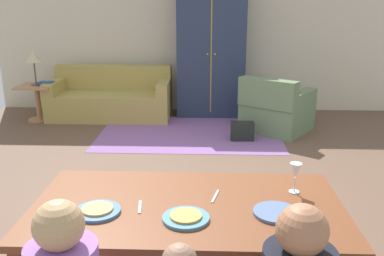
# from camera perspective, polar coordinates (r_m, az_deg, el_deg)

# --- Properties ---
(ground_plane) EXTENTS (7.08, 6.40, 0.02)m
(ground_plane) POSITION_cam_1_polar(r_m,az_deg,el_deg) (4.61, 0.22, -7.31)
(ground_plane) COLOR brown
(back_wall) EXTENTS (7.08, 0.10, 2.70)m
(back_wall) POSITION_cam_1_polar(r_m,az_deg,el_deg) (7.48, 1.10, 12.74)
(back_wall) COLOR beige
(back_wall) RESTS_ON ground_plane
(dining_table) EXTENTS (1.76, 0.93, 0.76)m
(dining_table) POSITION_cam_1_polar(r_m,az_deg,el_deg) (2.49, -0.60, -11.60)
(dining_table) COLOR brown
(dining_table) RESTS_ON ground_plane
(plate_near_man) EXTENTS (0.25, 0.25, 0.02)m
(plate_near_man) POSITION_cam_1_polar(r_m,az_deg,el_deg) (2.41, -12.50, -10.79)
(plate_near_man) COLOR teal
(plate_near_man) RESTS_ON dining_table
(pizza_near_man) EXTENTS (0.17, 0.17, 0.01)m
(pizza_near_man) POSITION_cam_1_polar(r_m,az_deg,el_deg) (2.41, -12.52, -10.48)
(pizza_near_man) COLOR tan
(pizza_near_man) RESTS_ON plate_near_man
(plate_near_child) EXTENTS (0.25, 0.25, 0.02)m
(plate_near_child) POSITION_cam_1_polar(r_m,az_deg,el_deg) (2.29, -0.82, -11.96)
(plate_near_child) COLOR teal
(plate_near_child) RESTS_ON dining_table
(pizza_near_child) EXTENTS (0.17, 0.17, 0.01)m
(pizza_near_child) POSITION_cam_1_polar(r_m,az_deg,el_deg) (2.28, -0.82, -11.63)
(pizza_near_child) COLOR gold
(pizza_near_child) RESTS_ON plate_near_child
(plate_near_woman) EXTENTS (0.25, 0.25, 0.02)m
(plate_near_woman) POSITION_cam_1_polar(r_m,az_deg,el_deg) (2.39, 11.17, -11.03)
(plate_near_woman) COLOR slate
(plate_near_woman) RESTS_ON dining_table
(wine_glass) EXTENTS (0.07, 0.07, 0.19)m
(wine_glass) POSITION_cam_1_polar(r_m,az_deg,el_deg) (2.61, 13.66, -5.70)
(wine_glass) COLOR silver
(wine_glass) RESTS_ON dining_table
(fork) EXTENTS (0.03, 0.15, 0.01)m
(fork) POSITION_cam_1_polar(r_m,az_deg,el_deg) (2.43, -6.98, -10.42)
(fork) COLOR silver
(fork) RESTS_ON dining_table
(knife) EXTENTS (0.05, 0.17, 0.01)m
(knife) POSITION_cam_1_polar(r_m,az_deg,el_deg) (2.54, 3.12, -9.09)
(knife) COLOR silver
(knife) RESTS_ON dining_table
(area_rug) EXTENTS (2.60, 1.80, 0.01)m
(area_rug) POSITION_cam_1_polar(r_m,az_deg,el_deg) (6.25, -0.33, -0.64)
(area_rug) COLOR #895B9C
(area_rug) RESTS_ON ground_plane
(couch) EXTENTS (1.95, 0.86, 0.82)m
(couch) POSITION_cam_1_polar(r_m,az_deg,el_deg) (7.17, -10.76, 3.81)
(couch) COLOR tan
(couch) RESTS_ON ground_plane
(armchair) EXTENTS (1.19, 1.19, 0.82)m
(armchair) POSITION_cam_1_polar(r_m,az_deg,el_deg) (6.39, 11.14, 2.36)
(armchair) COLOR #647E58
(armchair) RESTS_ON ground_plane
(armoire) EXTENTS (1.10, 0.59, 2.10)m
(armoire) POSITION_cam_1_polar(r_m,az_deg,el_deg) (7.12, 2.57, 10.10)
(armoire) COLOR #27334E
(armoire) RESTS_ON ground_plane
(side_table) EXTENTS (0.56, 0.56, 0.58)m
(side_table) POSITION_cam_1_polar(r_m,az_deg,el_deg) (7.25, -19.92, 3.85)
(side_table) COLOR tan
(side_table) RESTS_ON ground_plane
(table_lamp) EXTENTS (0.26, 0.26, 0.54)m
(table_lamp) POSITION_cam_1_polar(r_m,az_deg,el_deg) (7.15, -20.42, 8.78)
(table_lamp) COLOR brown
(table_lamp) RESTS_ON side_table
(book_lower) EXTENTS (0.22, 0.16, 0.03)m
(book_lower) POSITION_cam_1_polar(r_m,az_deg,el_deg) (7.13, -18.76, 5.54)
(book_lower) COLOR maroon
(book_lower) RESTS_ON side_table
(book_upper) EXTENTS (0.22, 0.16, 0.03)m
(book_upper) POSITION_cam_1_polar(r_m,az_deg,el_deg) (7.14, -18.94, 5.76)
(book_upper) COLOR #224D86
(book_upper) RESTS_ON book_lower
(handbag) EXTENTS (0.32, 0.16, 0.26)m
(handbag) POSITION_cam_1_polar(r_m,az_deg,el_deg) (5.94, 6.74, -0.42)
(handbag) COLOR black
(handbag) RESTS_ON ground_plane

